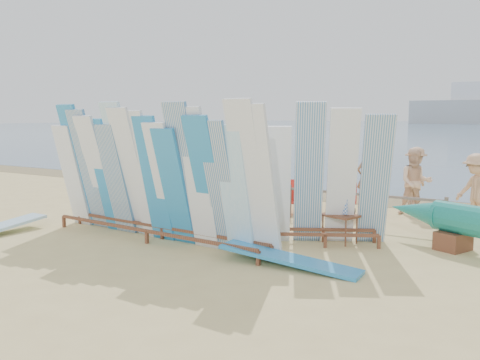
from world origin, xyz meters
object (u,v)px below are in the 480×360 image
Objects in this scene: beachgoer_11 at (188,163)px; beachgoer_3 at (251,174)px; flat_board_d at (289,267)px; beachgoer_1 at (167,167)px; beachgoer_extra_0 at (476,191)px; beachgoer_extra_1 at (186,165)px; vendor_table at (340,228)px; beachgoer_7 at (366,178)px; beach_chair_right at (288,203)px; main_surfboard_rack at (154,179)px; beachgoer_0 at (134,166)px; beachgoer_6 at (311,181)px; beachgoer_9 at (415,177)px; stroller at (344,199)px; side_surfboard_rack at (326,181)px; beachgoer_4 at (220,167)px; beachgoer_8 at (415,182)px; beachgoer_2 at (149,171)px; beach_chair_left at (276,200)px.

beachgoer_3 is at bearing 11.69° from beachgoer_11.
flat_board_d is 9.73m from beachgoer_1.
beachgoer_extra_1 is at bearing -152.14° from beachgoer_extra_0.
beachgoer_7 is (-1.03, 5.12, 0.50)m from vendor_table.
flat_board_d is 2.86× the size of beach_chair_right.
main_surfboard_rack is 7.82m from beachgoer_0.
beachgoer_7 is at bearing 73.56° from beachgoer_6.
beachgoer_extra_1 is at bearing 50.08° from beachgoer_1.
vendor_table is at bearing -176.01° from beachgoer_9.
beachgoer_1 reaches higher than beachgoer_7.
beachgoer_9 is at bearing 52.26° from beachgoer_6.
beachgoer_9 is (8.93, -0.50, 0.02)m from beachgoer_11.
stroller is 0.70× the size of beachgoer_3.
stroller is 0.63× the size of beachgoer_0.
beachgoer_6 is 0.95× the size of beachgoer_0.
side_surfboard_rack is 3.80m from beach_chair_right.
beachgoer_0 is (-3.05, -1.12, 0.00)m from beachgoer_4.
main_surfboard_rack is at bearing 24.01° from beachgoer_7.
beachgoer_8 is (0.28, -1.28, 0.01)m from beachgoer_9.
beachgoer_6 is at bearing 13.56° from beachgoer_11.
beachgoer_extra_1 is at bearing 126.21° from main_surfboard_rack.
vendor_table is at bearing 177.98° from beachgoer_extra_1.
beach_chair_right is 0.50× the size of beachgoer_4.
beachgoer_2 is (-0.41, -0.49, -0.11)m from beachgoer_1.
beach_chair_right is at bearing 79.99° from main_surfboard_rack.
beach_chair_right is 0.53× the size of beachgoer_11.
beachgoer_9 reaches higher than vendor_table.
side_surfboard_rack is 9.73m from beachgoer_0.
beachgoer_0 reaches higher than beachgoer_7.
beachgoer_1 reaches higher than stroller.
beach_chair_right is at bearing -131.32° from beachgoer_extra_0.
flat_board_d is 1.46× the size of beachgoer_extra_0.
beachgoer_4 is at bearing 169.65° from beachgoer_6.
flat_board_d is 10.65m from beachgoer_0.
beachgoer_extra_0 is (6.86, -0.76, 0.07)m from beachgoer_3.
beachgoer_4 is 1.12× the size of beachgoer_extra_1.
beachgoer_11 is 11.16m from beachgoer_extra_0.
beachgoer_3 is 4.40m from beachgoer_11.
stroller is 6.98m from beachgoer_1.
side_surfboard_rack reaches higher than beachgoer_1.
beachgoer_9 reaches higher than beachgoer_7.
beachgoer_8 is (0.70, 4.08, 0.59)m from vendor_table.
beachgoer_6 is 0.98× the size of beachgoer_extra_0.
beachgoer_8 reaches higher than beachgoer_9.
beachgoer_7 is 7.33m from beachgoer_extra_1.
beachgoer_11 is 2.69m from beachgoer_2.
beachgoer_1 is 1.13× the size of beachgoer_2.
beachgoer_9 reaches higher than beach_chair_left.
beachgoer_3 is 0.93× the size of beachgoer_8.
beach_chair_left is at bearing 131.08° from beach_chair_right.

